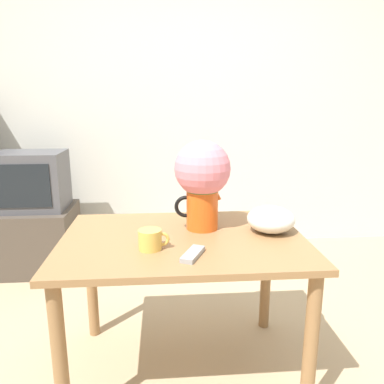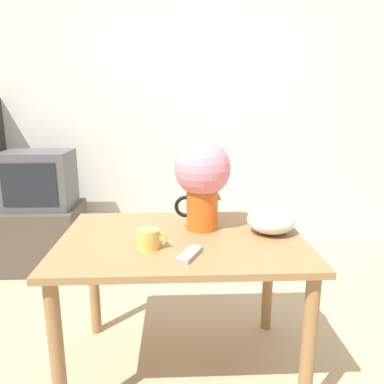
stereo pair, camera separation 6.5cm
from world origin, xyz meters
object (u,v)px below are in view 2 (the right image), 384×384
(white_bowl, at_px, (271,220))
(tv_set, at_px, (38,180))
(coffee_mug, at_px, (149,239))
(flower_vase, at_px, (202,177))

(white_bowl, height_order, tv_set, tv_set)
(tv_set, bearing_deg, white_bowl, -39.09)
(coffee_mug, xyz_separation_m, tv_set, (-0.98, 1.45, -0.03))
(coffee_mug, xyz_separation_m, white_bowl, (0.58, 0.18, 0.02))
(white_bowl, bearing_deg, flower_vase, 167.17)
(coffee_mug, height_order, white_bowl, white_bowl)
(flower_vase, height_order, tv_set, flower_vase)
(coffee_mug, height_order, tv_set, tv_set)
(flower_vase, relative_size, tv_set, 0.85)
(white_bowl, distance_m, tv_set, 2.01)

